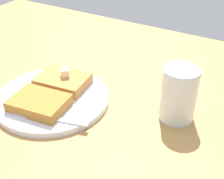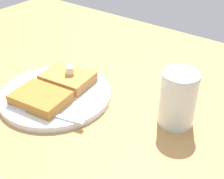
% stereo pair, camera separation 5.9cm
% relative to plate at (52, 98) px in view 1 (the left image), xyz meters
% --- Properties ---
extents(table_surface, '(1.01, 1.01, 0.03)m').
position_rel_plate_xyz_m(table_surface, '(0.03, -0.05, -0.02)').
color(table_surface, '#AD8046').
rests_on(table_surface, ground).
extents(plate, '(0.23, 0.23, 0.01)m').
position_rel_plate_xyz_m(plate, '(0.00, 0.00, 0.00)').
color(plate, white).
rests_on(plate, table_surface).
extents(toast_slice_left, '(0.09, 0.11, 0.02)m').
position_rel_plate_xyz_m(toast_slice_left, '(-0.04, -0.01, 0.02)').
color(toast_slice_left, '#B5793C').
rests_on(toast_slice_left, plate).
extents(toast_slice_middle, '(0.09, 0.11, 0.02)m').
position_rel_plate_xyz_m(toast_slice_middle, '(0.04, 0.01, 0.02)').
color(toast_slice_middle, '#AA712E').
rests_on(toast_slice_middle, plate).
extents(butter_pat_primary, '(0.02, 0.02, 0.02)m').
position_rel_plate_xyz_m(butter_pat_primary, '(-0.05, -0.00, 0.04)').
color(butter_pat_primary, beige).
rests_on(butter_pat_primary, toast_slice_left).
extents(fork, '(0.05, 0.16, 0.00)m').
position_rel_plate_xyz_m(fork, '(0.06, 0.03, 0.01)').
color(fork, silver).
rests_on(fork, plate).
extents(syrup_jar, '(0.07, 0.07, 0.10)m').
position_rel_plate_xyz_m(syrup_jar, '(-0.08, 0.23, 0.04)').
color(syrup_jar, '#341A05').
rests_on(syrup_jar, table_surface).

